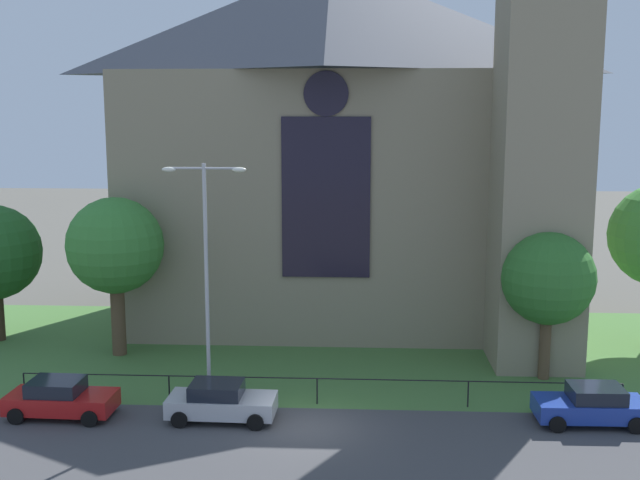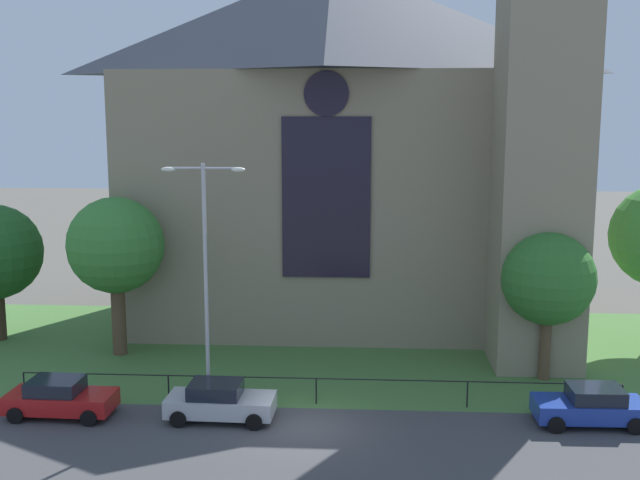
{
  "view_description": "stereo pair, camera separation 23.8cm",
  "coord_description": "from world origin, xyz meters",
  "px_view_note": "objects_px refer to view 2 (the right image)",
  "views": [
    {
      "loc": [
        2.04,
        -28.05,
        12.01
      ],
      "look_at": [
        0.12,
        8.0,
        5.97
      ],
      "focal_mm": 43.67,
      "sensor_mm": 36.0,
      "label": 1
    },
    {
      "loc": [
        2.28,
        -28.04,
        12.01
      ],
      "look_at": [
        0.12,
        8.0,
        5.97
      ],
      "focal_mm": 43.67,
      "sensor_mm": 36.0,
      "label": 2
    }
  ],
  "objects_px": {
    "tree_left_near": "(116,246)",
    "streetlamp_near": "(205,257)",
    "parked_car_silver": "(220,401)",
    "parked_car_red": "(60,398)",
    "parked_car_blue": "(591,406)",
    "church_building": "(345,142)",
    "tree_right_near": "(548,279)"
  },
  "relations": [
    {
      "from": "streetlamp_near",
      "to": "parked_car_blue",
      "type": "bearing_deg",
      "value": -5.12
    },
    {
      "from": "church_building",
      "to": "parked_car_blue",
      "type": "bearing_deg",
      "value": -55.87
    },
    {
      "from": "parked_car_blue",
      "to": "parked_car_red",
      "type": "bearing_deg",
      "value": 0.14
    },
    {
      "from": "parked_car_silver",
      "to": "streetlamp_near",
      "type": "bearing_deg",
      "value": 116.24
    },
    {
      "from": "church_building",
      "to": "tree_right_near",
      "type": "relative_size",
      "value": 3.87
    },
    {
      "from": "tree_left_near",
      "to": "parked_car_red",
      "type": "relative_size",
      "value": 1.85
    },
    {
      "from": "tree_right_near",
      "to": "parked_car_red",
      "type": "xyz_separation_m",
      "value": [
        -20.15,
        -5.51,
        -3.87
      ]
    },
    {
      "from": "streetlamp_near",
      "to": "parked_car_silver",
      "type": "distance_m",
      "value": 5.75
    },
    {
      "from": "church_building",
      "to": "parked_car_blue",
      "type": "distance_m",
      "value": 20.12
    },
    {
      "from": "tree_right_near",
      "to": "parked_car_red",
      "type": "bearing_deg",
      "value": -164.72
    },
    {
      "from": "tree_left_near",
      "to": "parked_car_red",
      "type": "height_order",
      "value": "tree_left_near"
    },
    {
      "from": "tree_right_near",
      "to": "streetlamp_near",
      "type": "relative_size",
      "value": 0.68
    },
    {
      "from": "tree_left_near",
      "to": "parked_car_blue",
      "type": "xyz_separation_m",
      "value": [
        20.92,
        -7.58,
        -4.7
      ]
    },
    {
      "from": "church_building",
      "to": "parked_car_silver",
      "type": "height_order",
      "value": "church_building"
    },
    {
      "from": "tree_left_near",
      "to": "parked_car_silver",
      "type": "xyz_separation_m",
      "value": [
        6.53,
        -7.96,
        -4.7
      ]
    },
    {
      "from": "parked_car_silver",
      "to": "parked_car_red",
      "type": "bearing_deg",
      "value": -178.22
    },
    {
      "from": "tree_right_near",
      "to": "tree_left_near",
      "type": "distance_m",
      "value": 20.45
    },
    {
      "from": "church_building",
      "to": "parked_car_blue",
      "type": "relative_size",
      "value": 6.15
    },
    {
      "from": "tree_right_near",
      "to": "parked_car_blue",
      "type": "bearing_deg",
      "value": -82.83
    },
    {
      "from": "streetlamp_near",
      "to": "parked_car_blue",
      "type": "height_order",
      "value": "streetlamp_near"
    },
    {
      "from": "tree_right_near",
      "to": "parked_car_silver",
      "type": "height_order",
      "value": "tree_right_near"
    },
    {
      "from": "church_building",
      "to": "tree_right_near",
      "type": "bearing_deg",
      "value": -45.76
    },
    {
      "from": "parked_car_silver",
      "to": "parked_car_blue",
      "type": "distance_m",
      "value": 14.4
    },
    {
      "from": "parked_car_silver",
      "to": "church_building",
      "type": "bearing_deg",
      "value": 75.22
    },
    {
      "from": "tree_left_near",
      "to": "parked_car_silver",
      "type": "relative_size",
      "value": 1.85
    },
    {
      "from": "parked_car_red",
      "to": "parked_car_blue",
      "type": "bearing_deg",
      "value": 2.83
    },
    {
      "from": "tree_right_near",
      "to": "parked_car_silver",
      "type": "distance_m",
      "value": 15.31
    },
    {
      "from": "tree_left_near",
      "to": "streetlamp_near",
      "type": "xyz_separation_m",
      "value": [
        5.73,
        -6.22,
        0.71
      ]
    },
    {
      "from": "church_building",
      "to": "parked_car_silver",
      "type": "distance_m",
      "value": 18.36
    },
    {
      "from": "tree_left_near",
      "to": "streetlamp_near",
      "type": "height_order",
      "value": "streetlamp_near"
    },
    {
      "from": "parked_car_red",
      "to": "parked_car_silver",
      "type": "distance_m",
      "value": 6.4
    },
    {
      "from": "streetlamp_near",
      "to": "parked_car_blue",
      "type": "distance_m",
      "value": 16.18
    }
  ]
}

